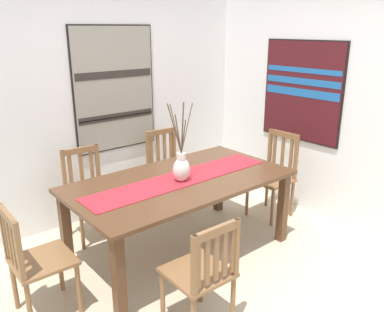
{
  "coord_description": "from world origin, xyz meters",
  "views": [
    {
      "loc": [
        -2.02,
        -2.1,
        2.08
      ],
      "look_at": [
        0.17,
        0.54,
        0.96
      ],
      "focal_mm": 37.05,
      "sensor_mm": 36.0,
      "label": 1
    }
  ],
  "objects_px": {
    "chair_0": "(203,272)",
    "painting_on_back_wall": "(115,89)",
    "painting_on_side_wall": "(302,91)",
    "chair_3": "(168,170)",
    "chair_4": "(274,175)",
    "chair_2": "(34,260)",
    "centerpiece_vase": "(181,167)",
    "chair_1": "(88,193)",
    "dining_table": "(181,188)"
  },
  "relations": [
    {
      "from": "chair_0",
      "to": "painting_on_back_wall",
      "type": "distance_m",
      "value": 2.41
    },
    {
      "from": "painting_on_back_wall",
      "to": "painting_on_side_wall",
      "type": "height_order",
      "value": "painting_on_back_wall"
    },
    {
      "from": "chair_3",
      "to": "chair_4",
      "type": "relative_size",
      "value": 0.98
    },
    {
      "from": "chair_2",
      "to": "chair_3",
      "type": "xyz_separation_m",
      "value": [
        1.85,
        0.88,
        0.02
      ]
    },
    {
      "from": "centerpiece_vase",
      "to": "chair_4",
      "type": "bearing_deg",
      "value": 1.25
    },
    {
      "from": "chair_2",
      "to": "painting_on_back_wall",
      "type": "distance_m",
      "value": 2.11
    },
    {
      "from": "painting_on_back_wall",
      "to": "painting_on_side_wall",
      "type": "xyz_separation_m",
      "value": [
        1.68,
        -1.25,
        -0.04
      ]
    },
    {
      "from": "chair_1",
      "to": "painting_on_side_wall",
      "type": "bearing_deg",
      "value": -21.69
    },
    {
      "from": "dining_table",
      "to": "chair_4",
      "type": "relative_size",
      "value": 2.09
    },
    {
      "from": "chair_2",
      "to": "painting_on_side_wall",
      "type": "relative_size",
      "value": 0.79
    },
    {
      "from": "chair_4",
      "to": "painting_on_side_wall",
      "type": "height_order",
      "value": "painting_on_side_wall"
    },
    {
      "from": "chair_1",
      "to": "chair_3",
      "type": "height_order",
      "value": "chair_3"
    },
    {
      "from": "centerpiece_vase",
      "to": "painting_on_side_wall",
      "type": "distance_m",
      "value": 1.84
    },
    {
      "from": "painting_on_back_wall",
      "to": "chair_4",
      "type": "bearing_deg",
      "value": -44.79
    },
    {
      "from": "painting_on_back_wall",
      "to": "dining_table",
      "type": "bearing_deg",
      "value": -92.98
    },
    {
      "from": "dining_table",
      "to": "chair_4",
      "type": "distance_m",
      "value": 1.35
    },
    {
      "from": "chair_4",
      "to": "painting_on_back_wall",
      "type": "distance_m",
      "value": 2.02
    },
    {
      "from": "centerpiece_vase",
      "to": "chair_1",
      "type": "height_order",
      "value": "centerpiece_vase"
    },
    {
      "from": "dining_table",
      "to": "centerpiece_vase",
      "type": "bearing_deg",
      "value": -118.38
    },
    {
      "from": "chair_1",
      "to": "chair_2",
      "type": "distance_m",
      "value": 1.22
    },
    {
      "from": "chair_2",
      "to": "painting_on_back_wall",
      "type": "height_order",
      "value": "painting_on_back_wall"
    },
    {
      "from": "chair_1",
      "to": "chair_4",
      "type": "relative_size",
      "value": 0.95
    },
    {
      "from": "chair_1",
      "to": "chair_4",
      "type": "xyz_separation_m",
      "value": [
        1.84,
        -0.9,
        0.01
      ]
    },
    {
      "from": "chair_4",
      "to": "painting_on_back_wall",
      "type": "relative_size",
      "value": 0.71
    },
    {
      "from": "chair_4",
      "to": "chair_0",
      "type": "bearing_deg",
      "value": -154.58
    },
    {
      "from": "chair_4",
      "to": "painting_on_back_wall",
      "type": "bearing_deg",
      "value": 135.21
    },
    {
      "from": "centerpiece_vase",
      "to": "chair_3",
      "type": "relative_size",
      "value": 0.77
    },
    {
      "from": "centerpiece_vase",
      "to": "chair_3",
      "type": "xyz_separation_m",
      "value": [
        0.53,
        0.94,
        -0.41
      ]
    },
    {
      "from": "chair_0",
      "to": "chair_2",
      "type": "distance_m",
      "value": 1.23
    },
    {
      "from": "centerpiece_vase",
      "to": "chair_3",
      "type": "height_order",
      "value": "centerpiece_vase"
    },
    {
      "from": "centerpiece_vase",
      "to": "painting_on_back_wall",
      "type": "relative_size",
      "value": 0.54
    },
    {
      "from": "chair_1",
      "to": "painting_on_back_wall",
      "type": "xyz_separation_m",
      "value": [
        0.57,
        0.36,
        0.96
      ]
    },
    {
      "from": "painting_on_back_wall",
      "to": "chair_2",
      "type": "bearing_deg",
      "value": -138.85
    },
    {
      "from": "chair_2",
      "to": "painting_on_back_wall",
      "type": "relative_size",
      "value": 0.66
    },
    {
      "from": "dining_table",
      "to": "painting_on_side_wall",
      "type": "distance_m",
      "value": 1.89
    },
    {
      "from": "centerpiece_vase",
      "to": "painting_on_back_wall",
      "type": "xyz_separation_m",
      "value": [
        0.09,
        1.29,
        0.53
      ]
    },
    {
      "from": "centerpiece_vase",
      "to": "chair_2",
      "type": "height_order",
      "value": "centerpiece_vase"
    },
    {
      "from": "dining_table",
      "to": "painting_on_back_wall",
      "type": "xyz_separation_m",
      "value": [
        0.06,
        1.24,
        0.76
      ]
    },
    {
      "from": "painting_on_side_wall",
      "to": "chair_4",
      "type": "bearing_deg",
      "value": -178.7
    },
    {
      "from": "painting_on_side_wall",
      "to": "dining_table",
      "type": "bearing_deg",
      "value": 179.66
    },
    {
      "from": "centerpiece_vase",
      "to": "chair_1",
      "type": "distance_m",
      "value": 1.13
    },
    {
      "from": "dining_table",
      "to": "centerpiece_vase",
      "type": "height_order",
      "value": "centerpiece_vase"
    },
    {
      "from": "chair_2",
      "to": "dining_table",
      "type": "bearing_deg",
      "value": -0.17
    },
    {
      "from": "chair_1",
      "to": "painting_on_back_wall",
      "type": "height_order",
      "value": "painting_on_back_wall"
    },
    {
      "from": "painting_on_back_wall",
      "to": "painting_on_side_wall",
      "type": "relative_size",
      "value": 1.2
    },
    {
      "from": "chair_1",
      "to": "painting_on_side_wall",
      "type": "xyz_separation_m",
      "value": [
        2.25,
        -0.89,
        0.92
      ]
    },
    {
      "from": "chair_4",
      "to": "painting_on_side_wall",
      "type": "xyz_separation_m",
      "value": [
        0.41,
        0.01,
        0.9
      ]
    },
    {
      "from": "chair_0",
      "to": "chair_1",
      "type": "bearing_deg",
      "value": 89.78
    },
    {
      "from": "chair_3",
      "to": "dining_table",
      "type": "bearing_deg",
      "value": -119.53
    },
    {
      "from": "chair_2",
      "to": "painting_on_side_wall",
      "type": "distance_m",
      "value": 3.23
    }
  ]
}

